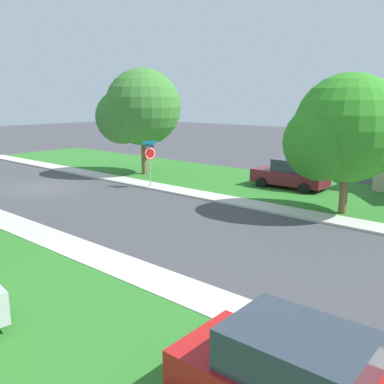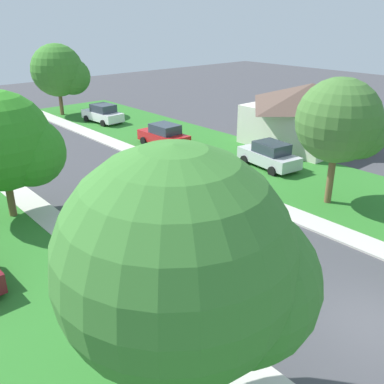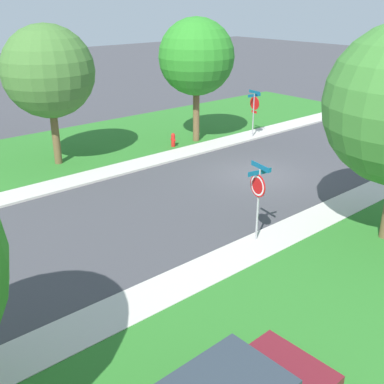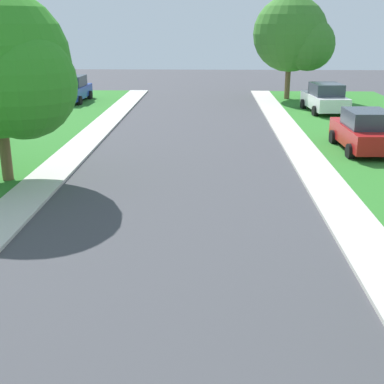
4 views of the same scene
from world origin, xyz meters
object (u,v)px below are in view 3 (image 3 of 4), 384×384
object	(u,v)px
stop_sign_near_corner	(254,106)
fire_hydrant	(173,140)
tree_corner_large	(50,74)
tree_sidewalk_near	(196,59)
stop_sign_far_corner	(258,190)

from	to	relation	value
stop_sign_near_corner	fire_hydrant	bearing A→B (deg)	72.66
tree_corner_large	stop_sign_near_corner	bearing A→B (deg)	-106.80
stop_sign_near_corner	fire_hydrant	xyz separation A→B (m)	(1.49, 4.77, -1.44)
fire_hydrant	tree_sidewalk_near	bearing A→B (deg)	-81.57
tree_corner_large	fire_hydrant	size ratio (longest dim) A/B	7.98
stop_sign_far_corner	tree_corner_large	distance (m)	12.26
stop_sign_near_corner	tree_corner_large	bearing A→B (deg)	73.20
stop_sign_far_corner	tree_corner_large	xyz separation A→B (m)	(11.94, 1.29, 2.47)
tree_sidewalk_near	fire_hydrant	size ratio (longest dim) A/B	8.14
tree_sidewalk_near	tree_corner_large	xyz separation A→B (m)	(1.45, 7.73, -0.21)
stop_sign_near_corner	tree_corner_large	xyz separation A→B (m)	(3.22, 10.65, 2.48)
stop_sign_near_corner	tree_corner_large	world-z (taller)	tree_corner_large
stop_sign_near_corner	stop_sign_far_corner	bearing A→B (deg)	133.00
fire_hydrant	stop_sign_near_corner	bearing A→B (deg)	-107.34
stop_sign_near_corner	tree_corner_large	distance (m)	11.40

